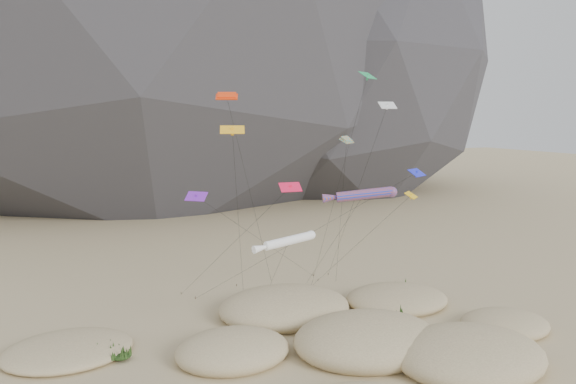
# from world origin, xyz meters

# --- Properties ---
(ground) EXTENTS (500.00, 500.00, 0.00)m
(ground) POSITION_xyz_m (0.00, 0.00, 0.00)
(ground) COLOR #CCB789
(ground) RESTS_ON ground
(dunes) EXTENTS (52.54, 33.87, 4.24)m
(dunes) POSITION_xyz_m (-0.57, 3.84, 0.76)
(dunes) COLOR #CCB789
(dunes) RESTS_ON ground
(dune_grass) EXTENTS (39.96, 27.52, 1.56)m
(dune_grass) POSITION_xyz_m (-1.22, 3.63, 0.87)
(dune_grass) COLOR black
(dune_grass) RESTS_ON ground
(kite_stakes) EXTENTS (20.72, 6.30, 0.30)m
(kite_stakes) POSITION_xyz_m (0.89, 24.31, 0.15)
(kite_stakes) COLOR #3F2D1E
(kite_stakes) RESTS_ON ground
(rainbow_tube_kite) EXTENTS (7.62, 14.72, 14.62)m
(rainbow_tube_kite) POSITION_xyz_m (5.70, 9.65, 13.73)
(rainbow_tube_kite) COLOR #D55216
(rainbow_tube_kite) RESTS_ON ground
(white_tube_kite) EXTENTS (8.48, 18.00, 11.06)m
(white_tube_kite) POSITION_xyz_m (-4.52, 6.17, 10.36)
(white_tube_kite) COLOR white
(white_tube_kite) RESTS_ON ground
(orange_parafoil) EXTENTS (9.86, 9.63, 24.44)m
(orange_parafoil) POSITION_xyz_m (-7.29, 14.85, 23.64)
(orange_parafoil) COLOR red
(orange_parafoil) RESTS_ON ground
(multi_parafoil) EXTENTS (7.48, 14.50, 19.98)m
(multi_parafoil) POSITION_xyz_m (3.67, 9.46, 19.26)
(multi_parafoil) COLOR orange
(multi_parafoil) RESTS_ON ground
(delta_kites) EXTENTS (27.04, 17.66, 26.84)m
(delta_kites) POSITION_xyz_m (3.09, 11.89, 17.72)
(delta_kites) COLOR #F2B50C
(delta_kites) RESTS_ON ground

